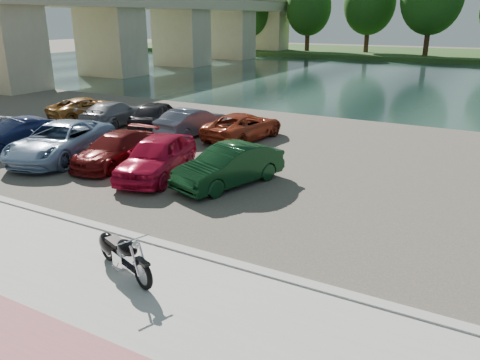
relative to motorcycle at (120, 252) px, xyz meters
The scene contains 19 objects.
ground 0.77m from the motorcycle, 86.18° to the right, with size 200.00×200.00×0.00m, color #595447.
promenade 1.60m from the motorcycle, 88.69° to the right, with size 60.00×6.00×0.10m, color #B1AEA6.
pink_path 3.05m from the motorcycle, 89.34° to the right, with size 60.00×2.00×0.01m, color #A45D5C.
kerb 1.56m from the motorcycle, 88.66° to the left, with size 60.00×0.30×0.14m, color #B1AEA6.
parking_lot 10.50m from the motorcycle, 89.81° to the left, with size 60.00×18.00×0.04m, color #464138.
river 39.49m from the motorcycle, 89.95° to the left, with size 120.00×40.00×0.00m, color #172A28.
far_bank 71.48m from the motorcycle, 89.97° to the left, with size 120.00×24.00×0.60m, color #254217.
bridge 49.47m from the motorcycle, 124.62° to the left, with size 7.00×56.00×8.55m.
motorcycle is the anchor object (origin of this frame).
car_1 12.53m from the motorcycle, 152.48° to the left, with size 1.45×4.16×1.37m, color #121A39.
car_2 10.32m from the motorcycle, 145.84° to the left, with size 2.46×5.34×1.48m, color #7A93B2.
car_3 8.68m from the motorcycle, 133.68° to the left, with size 1.72×4.23×1.23m, color #5C0D0D.
car_4 6.95m from the motorcycle, 121.45° to the left, with size 1.79×4.45×1.52m, color #B10B2E.
car_5 6.42m from the motorcycle, 97.45° to the left, with size 1.47×4.21×1.39m, color black.
car_6 18.25m from the motorcycle, 138.14° to the left, with size 2.06×4.48×1.24m, color #945C22.
car_7 16.00m from the motorcycle, 133.77° to the left, with size 1.84×4.53×1.32m, color gray.
car_8 14.73m from the motorcycle, 125.12° to the left, with size 1.76×4.36×1.49m, color black.
car_9 13.29m from the motorcycle, 117.36° to the left, with size 1.43×4.11×1.36m, color slate.
car_10 12.80m from the motorcycle, 105.91° to the left, with size 2.12×4.59×1.28m, color #9E331A.
Camera 1 is at (6.93, -6.44, 5.57)m, focal length 35.00 mm.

